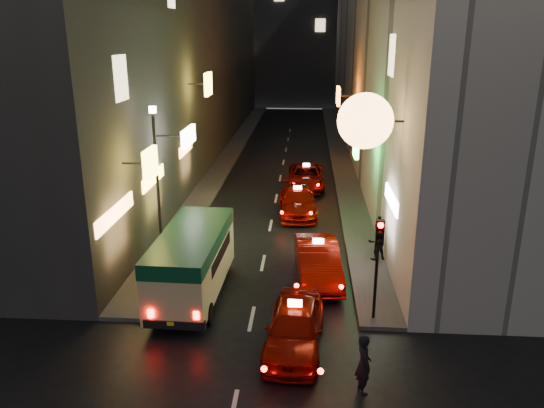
% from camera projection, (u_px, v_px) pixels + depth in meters
% --- Properties ---
extents(building_left, '(7.54, 52.00, 18.00)m').
position_uv_depth(building_left, '(179.00, 34.00, 39.54)').
color(building_left, '#34312F').
rests_on(building_left, ground).
extents(building_right, '(8.27, 52.00, 18.00)m').
position_uv_depth(building_right, '(396.00, 34.00, 38.51)').
color(building_right, '#ACA79D').
rests_on(building_right, ground).
extents(building_far, '(30.00, 10.00, 22.00)m').
position_uv_depth(building_far, '(297.00, 18.00, 68.81)').
color(building_far, '#303035').
rests_on(building_far, ground).
extents(sidewalk_left, '(1.50, 52.00, 0.15)m').
position_uv_depth(sidewalk_left, '(232.00, 152.00, 42.04)').
color(sidewalk_left, '#4A4745').
rests_on(sidewalk_left, ground).
extents(sidewalk_right, '(1.50, 52.00, 0.15)m').
position_uv_depth(sidewalk_right, '(339.00, 153.00, 41.49)').
color(sidewalk_right, '#4A4745').
rests_on(sidewalk_right, ground).
extents(minibus, '(2.17, 5.77, 2.46)m').
position_uv_depth(minibus, '(192.00, 256.00, 18.61)').
color(minibus, '#CCBD80').
rests_on(minibus, ground).
extents(taxi_near, '(2.45, 5.26, 1.80)m').
position_uv_depth(taxi_near, '(295.00, 323.00, 15.71)').
color(taxi_near, '#7F0900').
rests_on(taxi_near, ground).
extents(taxi_second, '(2.68, 5.53, 1.87)m').
position_uv_depth(taxi_second, '(318.00, 258.00, 20.21)').
color(taxi_second, '#7F0900').
rests_on(taxi_second, ground).
extents(taxi_third, '(2.36, 5.06, 1.74)m').
position_uv_depth(taxi_third, '(297.00, 199.00, 27.59)').
color(taxi_third, '#7F0900').
rests_on(taxi_third, ground).
extents(taxi_far, '(2.05, 4.93, 1.73)m').
position_uv_depth(taxi_far, '(306.00, 175.00, 32.36)').
color(taxi_far, '#7F0900').
rests_on(taxi_far, ground).
extents(pedestrian_crossing, '(0.55, 0.71, 1.90)m').
position_uv_depth(pedestrian_crossing, '(364.00, 360.00, 13.72)').
color(pedestrian_crossing, black).
rests_on(pedestrian_crossing, ground).
extents(pedestrian_sidewalk, '(0.77, 0.63, 1.76)m').
position_uv_depth(pedestrian_sidewalk, '(377.00, 239.00, 21.58)').
color(pedestrian_sidewalk, black).
rests_on(pedestrian_sidewalk, sidewalk_right).
extents(traffic_light, '(0.26, 0.43, 3.50)m').
position_uv_depth(traffic_light, '(378.00, 247.00, 16.46)').
color(traffic_light, black).
rests_on(traffic_light, sidewalk_right).
extents(lamp_post, '(0.28, 0.28, 6.22)m').
position_uv_depth(lamp_post, '(157.00, 174.00, 20.97)').
color(lamp_post, black).
rests_on(lamp_post, sidewalk_left).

